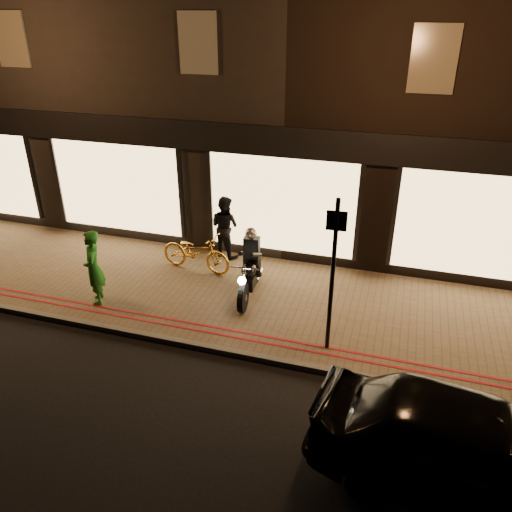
{
  "coord_description": "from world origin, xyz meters",
  "views": [
    {
      "loc": [
        2.74,
        -7.09,
        5.93
      ],
      "look_at": [
        -0.09,
        2.11,
        1.1
      ],
      "focal_mm": 35.0,
      "sensor_mm": 36.0,
      "label": 1
    }
  ],
  "objects": [
    {
      "name": "building_row",
      "position": [
        -0.0,
        8.99,
        4.25
      ],
      "size": [
        48.0,
        10.11,
        8.5
      ],
      "color": "black",
      "rests_on": "ground"
    },
    {
      "name": "bicycle_gold",
      "position": [
        -1.84,
        2.84,
        0.6
      ],
      "size": [
        1.88,
        0.85,
        0.96
      ],
      "primitive_type": "imported",
      "rotation": [
        0.0,
        0.0,
        1.45
      ],
      "color": "gold",
      "rests_on": "sidewalk"
    },
    {
      "name": "motorcycle",
      "position": [
        -0.22,
        2.1,
        0.73
      ],
      "size": [
        0.61,
        1.94,
        1.59
      ],
      "rotation": [
        0.0,
        0.0,
        0.09
      ],
      "color": "black",
      "rests_on": "sidewalk"
    },
    {
      "name": "person_dark",
      "position": [
        -1.44,
        3.8,
        0.93
      ],
      "size": [
        0.94,
        0.84,
        1.61
      ],
      "primitive_type": "imported",
      "rotation": [
        0.0,
        0.0,
        2.8
      ],
      "color": "black",
      "rests_on": "sidewalk"
    },
    {
      "name": "kerb_stone",
      "position": [
        0.0,
        0.05,
        0.06
      ],
      "size": [
        50.0,
        0.14,
        0.12
      ],
      "primitive_type": "cube",
      "color": "#59544C",
      "rests_on": "ground"
    },
    {
      "name": "parked_car",
      "position": [
        4.08,
        -1.78,
        0.73
      ],
      "size": [
        4.48,
        2.27,
        1.46
      ],
      "primitive_type": "imported",
      "rotation": [
        0.0,
        0.0,
        1.44
      ],
      "color": "black",
      "rests_on": "ground"
    },
    {
      "name": "sidewalk",
      "position": [
        0.0,
        2.0,
        0.06
      ],
      "size": [
        50.0,
        4.0,
        0.12
      ],
      "primitive_type": "cube",
      "color": "brown",
      "rests_on": "ground"
    },
    {
      "name": "ground",
      "position": [
        0.0,
        0.0,
        0.0
      ],
      "size": [
        90.0,
        90.0,
        0.0
      ],
      "primitive_type": "plane",
      "color": "black",
      "rests_on": "ground"
    },
    {
      "name": "red_kerb_lines",
      "position": [
        0.0,
        0.55,
        0.12
      ],
      "size": [
        50.0,
        0.26,
        0.01
      ],
      "color": "maroon",
      "rests_on": "sidewalk"
    },
    {
      "name": "sign_post",
      "position": [
        1.77,
        0.67,
        1.8
      ],
      "size": [
        0.35,
        0.08,
        3.0
      ],
      "rotation": [
        0.0,
        0.0,
        0.05
      ],
      "color": "black",
      "rests_on": "sidewalk"
    },
    {
      "name": "person_green",
      "position": [
        -3.32,
        0.84,
        0.95
      ],
      "size": [
        0.65,
        0.73,
        1.67
      ],
      "primitive_type": "imported",
      "rotation": [
        0.0,
        0.0,
        -1.05
      ],
      "color": "#1F741F",
      "rests_on": "sidewalk"
    }
  ]
}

